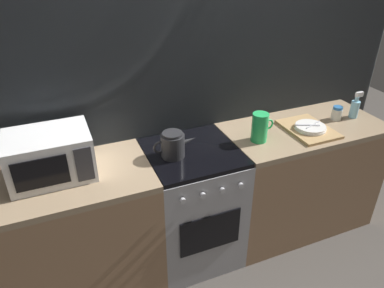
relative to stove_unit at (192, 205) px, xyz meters
name	(u,v)px	position (x,y,z in m)	size (l,w,h in m)	color
ground_plane	(192,250)	(0.00, 0.00, -0.45)	(8.00, 8.00, 0.00)	#47423D
back_wall	(174,90)	(0.00, 0.32, 0.75)	(3.60, 0.05, 2.40)	gray
counter_left	(60,240)	(-0.90, 0.00, 0.00)	(1.20, 0.60, 0.90)	#997251
stove_unit	(192,205)	(0.00, 0.00, 0.00)	(0.60, 0.63, 0.90)	#9E9EA3
counter_right	(297,177)	(0.90, 0.00, 0.00)	(1.20, 0.60, 0.90)	#997251
microwave	(50,155)	(-0.85, 0.05, 0.59)	(0.46, 0.35, 0.27)	white
kettle	(173,145)	(-0.14, -0.01, 0.53)	(0.28, 0.15, 0.17)	#262628
pitcher	(260,127)	(0.47, -0.05, 0.55)	(0.16, 0.11, 0.20)	green
dish_pile	(309,128)	(0.88, -0.06, 0.47)	(0.30, 0.40, 0.06)	tan
spice_jar	(337,113)	(1.19, 0.01, 0.50)	(0.08, 0.08, 0.10)	silver
spray_bottle	(355,108)	(1.34, -0.01, 0.53)	(0.08, 0.06, 0.20)	#8CCCE5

